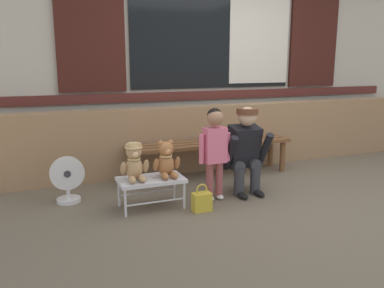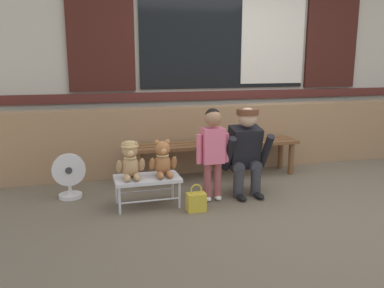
{
  "view_description": "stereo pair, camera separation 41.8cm",
  "coord_description": "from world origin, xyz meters",
  "px_view_note": "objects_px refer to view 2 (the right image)",
  "views": [
    {
      "loc": [
        -2.37,
        -3.26,
        1.41
      ],
      "look_at": [
        -0.85,
        0.54,
        0.55
      ],
      "focal_mm": 36.64,
      "sensor_mm": 36.0,
      "label": 1
    },
    {
      "loc": [
        -1.98,
        -3.39,
        1.41
      ],
      "look_at": [
        -0.85,
        0.54,
        0.55
      ],
      "focal_mm": 36.64,
      "sensor_mm": 36.0,
      "label": 2
    }
  ],
  "objects_px": {
    "small_display_bench": "(147,180)",
    "teddy_bear_with_hat": "(130,161)",
    "adult_crouching": "(246,151)",
    "floor_fan": "(69,176)",
    "teddy_bear_plain": "(163,160)",
    "wooden_bench_long": "(216,148)",
    "handbag_on_ground": "(196,202)",
    "child_standing": "(213,144)"
  },
  "relations": [
    {
      "from": "wooden_bench_long",
      "to": "small_display_bench",
      "type": "height_order",
      "value": "wooden_bench_long"
    },
    {
      "from": "small_display_bench",
      "to": "adult_crouching",
      "type": "distance_m",
      "value": 1.09
    },
    {
      "from": "small_display_bench",
      "to": "adult_crouching",
      "type": "height_order",
      "value": "adult_crouching"
    },
    {
      "from": "child_standing",
      "to": "adult_crouching",
      "type": "bearing_deg",
      "value": 10.89
    },
    {
      "from": "wooden_bench_long",
      "to": "handbag_on_ground",
      "type": "distance_m",
      "value": 1.21
    },
    {
      "from": "adult_crouching",
      "to": "wooden_bench_long",
      "type": "bearing_deg",
      "value": 96.96
    },
    {
      "from": "teddy_bear_plain",
      "to": "floor_fan",
      "type": "xyz_separation_m",
      "value": [
        -0.91,
        0.45,
        -0.23
      ]
    },
    {
      "from": "wooden_bench_long",
      "to": "teddy_bear_with_hat",
      "type": "distance_m",
      "value": 1.38
    },
    {
      "from": "adult_crouching",
      "to": "floor_fan",
      "type": "bearing_deg",
      "value": 167.91
    },
    {
      "from": "wooden_bench_long",
      "to": "teddy_bear_plain",
      "type": "bearing_deg",
      "value": -137.15
    },
    {
      "from": "small_display_bench",
      "to": "adult_crouching",
      "type": "xyz_separation_m",
      "value": [
        1.07,
        0.06,
        0.21
      ]
    },
    {
      "from": "adult_crouching",
      "to": "floor_fan",
      "type": "height_order",
      "value": "adult_crouching"
    },
    {
      "from": "teddy_bear_plain",
      "to": "floor_fan",
      "type": "relative_size",
      "value": 0.76
    },
    {
      "from": "teddy_bear_plain",
      "to": "child_standing",
      "type": "relative_size",
      "value": 0.38
    },
    {
      "from": "teddy_bear_plain",
      "to": "handbag_on_ground",
      "type": "xyz_separation_m",
      "value": [
        0.26,
        -0.27,
        -0.37
      ]
    },
    {
      "from": "small_display_bench",
      "to": "teddy_bear_with_hat",
      "type": "distance_m",
      "value": 0.26
    },
    {
      "from": "small_display_bench",
      "to": "teddy_bear_with_hat",
      "type": "xyz_separation_m",
      "value": [
        -0.16,
        0.0,
        0.21
      ]
    },
    {
      "from": "teddy_bear_with_hat",
      "to": "child_standing",
      "type": "xyz_separation_m",
      "value": [
        0.83,
        -0.02,
        0.12
      ]
    },
    {
      "from": "small_display_bench",
      "to": "floor_fan",
      "type": "distance_m",
      "value": 0.87
    },
    {
      "from": "teddy_bear_plain",
      "to": "floor_fan",
      "type": "bearing_deg",
      "value": 153.66
    },
    {
      "from": "wooden_bench_long",
      "to": "teddy_bear_plain",
      "type": "height_order",
      "value": "teddy_bear_plain"
    },
    {
      "from": "small_display_bench",
      "to": "floor_fan",
      "type": "bearing_deg",
      "value": 148.92
    },
    {
      "from": "teddy_bear_plain",
      "to": "adult_crouching",
      "type": "distance_m",
      "value": 0.91
    },
    {
      "from": "handbag_on_ground",
      "to": "child_standing",
      "type": "bearing_deg",
      "value": 45.61
    },
    {
      "from": "small_display_bench",
      "to": "teddy_bear_plain",
      "type": "relative_size",
      "value": 1.76
    },
    {
      "from": "child_standing",
      "to": "floor_fan",
      "type": "xyz_separation_m",
      "value": [
        -1.42,
        0.47,
        -0.35
      ]
    },
    {
      "from": "wooden_bench_long",
      "to": "small_display_bench",
      "type": "distance_m",
      "value": 1.25
    },
    {
      "from": "adult_crouching",
      "to": "small_display_bench",
      "type": "bearing_deg",
      "value": -176.74
    },
    {
      "from": "small_display_bench",
      "to": "floor_fan",
      "type": "xyz_separation_m",
      "value": [
        -0.75,
        0.45,
        -0.03
      ]
    },
    {
      "from": "adult_crouching",
      "to": "handbag_on_ground",
      "type": "height_order",
      "value": "adult_crouching"
    },
    {
      "from": "teddy_bear_with_hat",
      "to": "floor_fan",
      "type": "relative_size",
      "value": 0.76
    },
    {
      "from": "adult_crouching",
      "to": "handbag_on_ground",
      "type": "relative_size",
      "value": 3.49
    },
    {
      "from": "small_display_bench",
      "to": "handbag_on_ground",
      "type": "relative_size",
      "value": 2.35
    },
    {
      "from": "wooden_bench_long",
      "to": "child_standing",
      "type": "distance_m",
      "value": 0.87
    },
    {
      "from": "handbag_on_ground",
      "to": "floor_fan",
      "type": "bearing_deg",
      "value": 148.38
    },
    {
      "from": "child_standing",
      "to": "handbag_on_ground",
      "type": "relative_size",
      "value": 3.52
    },
    {
      "from": "wooden_bench_long",
      "to": "small_display_bench",
      "type": "relative_size",
      "value": 3.28
    },
    {
      "from": "adult_crouching",
      "to": "floor_fan",
      "type": "distance_m",
      "value": 1.88
    },
    {
      "from": "adult_crouching",
      "to": "floor_fan",
      "type": "relative_size",
      "value": 1.98
    },
    {
      "from": "teddy_bear_plain",
      "to": "adult_crouching",
      "type": "bearing_deg",
      "value": 3.74
    },
    {
      "from": "teddy_bear_with_hat",
      "to": "teddy_bear_plain",
      "type": "height_order",
      "value": "same"
    },
    {
      "from": "child_standing",
      "to": "adult_crouching",
      "type": "height_order",
      "value": "child_standing"
    }
  ]
}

